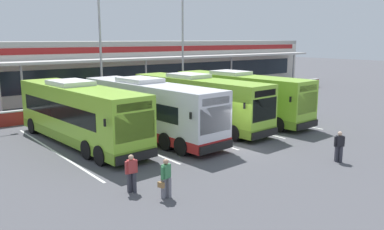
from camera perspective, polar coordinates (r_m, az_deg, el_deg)
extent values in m
plane|color=#4C4C51|center=(23.10, 5.95, -4.82)|extent=(200.00, 200.00, 0.00)
cube|color=beige|center=(45.69, -18.55, 6.02)|extent=(70.00, 10.00, 5.50)
cube|color=#19232D|center=(41.07, -16.07, 5.03)|extent=(66.00, 0.08, 2.20)
cube|color=maroon|center=(40.89, -16.28, 9.00)|extent=(68.00, 0.08, 0.60)
cube|color=beige|center=(39.57, -15.38, 7.61)|extent=(67.00, 3.00, 0.24)
cube|color=gray|center=(45.56, -18.79, 9.77)|extent=(70.00, 10.00, 0.50)
cylinder|color=#999999|center=(36.58, -23.40, 3.55)|extent=(0.20, 0.20, 4.20)
cylinder|color=#999999|center=(41.55, -6.68, 5.17)|extent=(0.20, 0.20, 4.20)
cylinder|color=#999999|center=(49.21, 5.72, 6.09)|extent=(0.20, 0.20, 4.20)
cylinder|color=#999999|center=(58.53, 14.51, 6.57)|extent=(0.20, 0.20, 4.20)
cube|color=maroon|center=(34.58, -11.11, 1.19)|extent=(60.00, 0.36, 1.00)
cube|color=#B2B2B2|center=(34.49, -11.14, 2.09)|extent=(60.00, 0.40, 0.10)
cube|color=#8CC633|center=(24.53, -16.05, 0.31)|extent=(3.27, 12.13, 3.19)
cube|color=olive|center=(24.79, -15.89, -2.67)|extent=(3.29, 12.15, 0.56)
cube|color=black|center=(24.84, -16.49, 0.99)|extent=(3.15, 9.74, 0.96)
cube|color=black|center=(19.42, -8.28, -1.68)|extent=(2.31, 0.24, 1.40)
cube|color=black|center=(19.21, -8.35, 1.22)|extent=(2.05, 0.20, 0.40)
cube|color=silver|center=(25.18, -17.27, 4.50)|extent=(2.21, 2.92, 0.28)
cube|color=black|center=(19.71, -7.98, -5.99)|extent=(2.46, 0.31, 0.44)
cube|color=black|center=(20.44, -5.47, 0.03)|extent=(0.09, 0.12, 0.36)
cube|color=black|center=(18.89, -12.57, -1.10)|extent=(0.09, 0.12, 0.36)
cylinder|color=black|center=(29.38, -17.79, -0.82)|extent=(0.38, 1.06, 1.04)
cylinder|color=black|center=(28.51, -22.15, -1.46)|extent=(0.38, 1.06, 1.04)
cylinder|color=black|center=(22.65, -9.55, -3.87)|extent=(0.38, 1.06, 1.04)
cylinder|color=black|center=(21.52, -14.93, -4.89)|extent=(0.38, 1.06, 1.04)
cylinder|color=black|center=(21.52, -7.53, -4.60)|extent=(0.38, 1.06, 1.04)
cylinder|color=black|center=(20.32, -13.11, -5.74)|extent=(0.38, 1.06, 1.04)
cube|color=silver|center=(25.40, -6.20, 1.03)|extent=(3.27, 12.13, 3.19)
cube|color=#AD1E1E|center=(25.65, -6.14, -1.86)|extent=(3.29, 12.15, 0.56)
cube|color=black|center=(25.68, -6.74, 1.68)|extent=(3.15, 9.74, 0.96)
cube|color=black|center=(20.92, 3.41, -0.67)|extent=(2.31, 0.24, 1.40)
cube|color=black|center=(20.73, 3.46, 2.03)|extent=(2.05, 0.20, 0.40)
cube|color=silver|center=(25.97, -7.58, 5.09)|extent=(2.21, 2.92, 0.28)
cube|color=black|center=(21.20, 3.57, -4.69)|extent=(2.46, 0.31, 0.44)
cube|color=black|center=(22.13, 5.42, 0.87)|extent=(0.09, 0.12, 0.36)
cube|color=black|center=(20.11, -0.21, -0.11)|extent=(0.09, 0.12, 0.36)
cylinder|color=black|center=(30.05, -9.46, -0.18)|extent=(0.38, 1.06, 1.04)
cylinder|color=black|center=(28.87, -13.45, -0.80)|extent=(0.38, 1.06, 1.04)
cylinder|color=black|center=(23.99, 0.69, -2.87)|extent=(0.38, 1.06, 1.04)
cylinder|color=black|center=(22.49, -3.80, -3.85)|extent=(0.38, 1.06, 1.04)
cylinder|color=black|center=(23.02, 3.06, -3.49)|extent=(0.38, 1.06, 1.04)
cylinder|color=black|center=(21.44, -1.47, -4.57)|extent=(0.38, 1.06, 1.04)
cube|color=#8CC633|center=(28.27, 0.85, 2.12)|extent=(3.27, 12.13, 3.19)
cube|color=olive|center=(28.50, 0.85, -0.50)|extent=(3.29, 12.15, 0.56)
cube|color=black|center=(28.52, 0.31, 2.69)|extent=(3.15, 9.74, 0.96)
cube|color=black|center=(24.29, 10.45, 0.80)|extent=(2.31, 0.24, 1.40)
cube|color=black|center=(24.13, 10.56, 3.14)|extent=(2.05, 0.20, 0.40)
cube|color=silver|center=(28.79, -0.50, 5.76)|extent=(2.21, 2.92, 0.28)
cube|color=black|center=(24.53, 10.54, -2.68)|extent=(2.46, 0.31, 0.44)
cube|color=black|center=(25.59, 11.85, 2.06)|extent=(0.09, 0.12, 0.36)
cube|color=black|center=(23.33, 7.62, 1.35)|extent=(0.09, 0.12, 0.36)
cylinder|color=black|center=(32.70, -3.11, 0.86)|extent=(0.38, 1.06, 1.04)
cylinder|color=black|center=(31.28, -6.51, 0.33)|extent=(0.38, 1.06, 1.04)
cylinder|color=black|center=(27.19, 7.30, -1.30)|extent=(0.38, 1.06, 1.04)
cylinder|color=black|center=(25.47, 3.78, -2.08)|extent=(0.38, 1.06, 1.04)
cylinder|color=black|center=(26.33, 9.60, -1.78)|extent=(0.38, 1.06, 1.04)
cylinder|color=black|center=(24.54, 6.12, -2.62)|extent=(0.38, 1.06, 1.04)
cube|color=#8CC633|center=(30.94, 6.97, 2.81)|extent=(3.27, 12.13, 3.19)
cube|color=olive|center=(31.15, 6.91, 0.42)|extent=(3.29, 12.15, 0.56)
cube|color=black|center=(31.17, 6.42, 3.33)|extent=(3.15, 9.74, 0.96)
cube|color=black|center=(27.44, 16.38, 1.70)|extent=(2.31, 0.24, 1.40)
cube|color=black|center=(27.29, 16.51, 3.77)|extent=(2.05, 0.20, 0.40)
cube|color=silver|center=(31.40, 5.66, 6.14)|extent=(2.21, 2.92, 0.28)
cube|color=black|center=(27.65, 16.41, -1.40)|extent=(2.46, 0.31, 0.44)
cube|color=black|center=(28.80, 17.35, 2.77)|extent=(0.09, 0.12, 0.36)
cube|color=black|center=(26.36, 14.11, 2.22)|extent=(0.09, 0.12, 0.36)
cylinder|color=black|center=(35.13, 2.54, 1.57)|extent=(0.38, 1.06, 1.04)
cylinder|color=black|center=(33.51, -0.38, 1.12)|extent=(0.38, 1.06, 1.04)
cylinder|color=black|center=(30.17, 12.99, -0.28)|extent=(0.38, 1.06, 1.04)
cylinder|color=black|center=(28.27, 10.20, -0.91)|extent=(0.38, 1.06, 1.04)
cylinder|color=black|center=(29.41, 15.22, -0.67)|extent=(0.38, 1.06, 1.04)
cylinder|color=black|center=(27.46, 12.50, -1.36)|extent=(0.38, 1.06, 1.04)
cube|color=silver|center=(23.80, -19.51, -4.92)|extent=(0.14, 13.00, 0.01)
cube|color=silver|center=(25.40, -10.54, -3.48)|extent=(0.14, 13.00, 0.01)
cube|color=silver|center=(27.55, -2.82, -2.16)|extent=(0.14, 13.00, 0.01)
cube|color=silver|center=(30.14, 3.66, -1.03)|extent=(0.14, 13.00, 0.01)
cube|color=silver|center=(33.06, 9.06, -0.07)|extent=(0.14, 13.00, 0.01)
cube|color=slate|center=(15.96, -4.13, -10.55)|extent=(0.18, 0.21, 0.84)
cube|color=slate|center=(16.00, -3.42, -10.48)|extent=(0.18, 0.21, 0.84)
cube|color=#387F4C|center=(15.74, -3.81, -8.14)|extent=(0.39, 0.31, 0.56)
cube|color=#387F4C|center=(15.59, -4.32, -8.45)|extent=(0.11, 0.12, 0.54)
cube|color=#387F4C|center=(15.91, -3.31, -8.03)|extent=(0.11, 0.12, 0.54)
sphere|color=tan|center=(15.62, -3.83, -6.79)|extent=(0.22, 0.22, 0.22)
cube|color=olive|center=(15.71, -4.52, -10.10)|extent=(0.19, 0.30, 0.22)
cylinder|color=olive|center=(15.65, -4.53, -9.48)|extent=(0.02, 0.02, 0.16)
cube|color=#33333D|center=(21.76, 20.26, -5.30)|extent=(0.22, 0.23, 0.84)
cube|color=#33333D|center=(21.73, 20.78, -5.36)|extent=(0.22, 0.23, 0.84)
cube|color=black|center=(21.57, 20.65, -3.55)|extent=(0.40, 0.37, 0.56)
cube|color=black|center=(21.48, 20.11, -3.65)|extent=(0.13, 0.13, 0.54)
cube|color=black|center=(21.67, 21.17, -3.59)|extent=(0.13, 0.13, 0.54)
sphere|color=#DBB293|center=(21.48, 20.72, -2.54)|extent=(0.22, 0.22, 0.22)
cube|color=#33333D|center=(16.71, -9.09, -9.65)|extent=(0.16, 0.19, 0.84)
cube|color=#33333D|center=(16.67, -8.41, -9.69)|extent=(0.16, 0.19, 0.84)
cube|color=#B23838|center=(16.46, -8.83, -7.39)|extent=(0.36, 0.26, 0.56)
cube|color=#B23838|center=(16.39, -9.53, -7.60)|extent=(0.10, 0.11, 0.54)
cube|color=#B23838|center=(16.55, -8.12, -7.36)|extent=(0.10, 0.11, 0.54)
sphere|color=tan|center=(16.34, -8.87, -6.09)|extent=(0.22, 0.22, 0.22)
cylinder|color=#9E9EA3|center=(35.59, -13.15, 9.48)|extent=(0.20, 0.20, 11.00)
cylinder|color=#9E9EA3|center=(40.44, -1.36, 9.91)|extent=(0.20, 0.20, 11.00)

